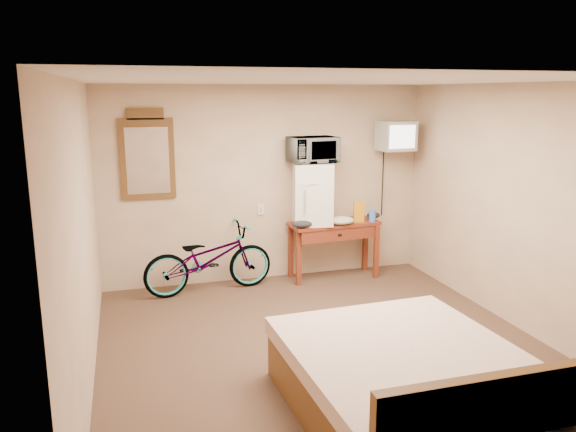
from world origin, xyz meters
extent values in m
plane|color=#442F22|center=(0.00, 0.00, 0.00)|extent=(4.60, 4.60, 0.00)
plane|color=silver|center=(0.00, 0.00, 2.50)|extent=(4.60, 4.60, 0.00)
cube|color=tan|center=(0.00, 2.30, 1.25)|extent=(4.20, 0.04, 2.50)
cube|color=tan|center=(0.00, -2.30, 1.25)|extent=(4.20, 0.04, 2.50)
cube|color=tan|center=(-2.10, 0.00, 1.25)|extent=(0.04, 4.60, 2.50)
cube|color=tan|center=(2.10, 0.00, 1.25)|extent=(0.04, 4.60, 2.50)
cube|color=white|center=(-0.08, 2.29, 0.92)|extent=(0.08, 0.01, 0.13)
cube|color=maroon|center=(0.84, 2.04, 0.73)|extent=(1.20, 0.55, 0.04)
cube|color=maroon|center=(0.30, 1.86, 0.35)|extent=(0.06, 0.06, 0.71)
cube|color=maroon|center=(1.37, 1.86, 0.35)|extent=(0.06, 0.06, 0.71)
cube|color=maroon|center=(0.30, 2.22, 0.35)|extent=(0.06, 0.06, 0.71)
cube|color=maroon|center=(1.37, 2.22, 0.35)|extent=(0.06, 0.06, 0.71)
cube|color=maroon|center=(0.84, 1.84, 0.63)|extent=(1.05, 0.13, 0.16)
cube|color=black|center=(0.84, 1.83, 0.63)|extent=(0.05, 0.02, 0.03)
cube|color=white|center=(0.54, 2.04, 1.14)|extent=(0.56, 0.55, 0.79)
cube|color=#A7A8A2|center=(0.54, 1.81, 1.30)|extent=(0.48, 0.01, 0.00)
cylinder|color=#A7A8A2|center=(0.36, 1.81, 1.10)|extent=(0.02, 0.02, 0.28)
imported|color=white|center=(0.54, 2.04, 1.70)|extent=(0.63, 0.46, 0.32)
cube|color=orange|center=(1.15, 1.97, 0.88)|extent=(0.15, 0.10, 0.26)
cylinder|color=#4674EF|center=(1.33, 1.93, 0.83)|extent=(0.09, 0.09, 0.15)
ellipsoid|color=beige|center=(0.89, 1.90, 0.80)|extent=(0.33, 0.25, 0.10)
ellipsoid|color=black|center=(0.35, 1.87, 0.80)|extent=(0.26, 0.20, 0.10)
ellipsoid|color=black|center=(1.43, 2.11, 0.79)|extent=(0.18, 0.15, 0.08)
cube|color=black|center=(1.67, 2.28, 1.76)|extent=(0.14, 0.02, 0.14)
cylinder|color=black|center=(1.67, 2.24, 1.76)|extent=(0.05, 0.30, 0.05)
cube|color=#A7A8A2|center=(1.67, 2.02, 1.85)|extent=(0.46, 0.39, 0.38)
cube|color=white|center=(1.67, 1.83, 1.85)|extent=(0.36, 0.03, 0.29)
cube|color=black|center=(1.67, 2.21, 1.85)|extent=(0.27, 0.02, 0.24)
cube|color=brown|center=(-1.47, 2.27, 1.62)|extent=(0.64, 0.04, 0.97)
cube|color=brown|center=(-1.47, 2.27, 2.16)|extent=(0.43, 0.04, 0.14)
cube|color=white|center=(-1.47, 2.25, 1.60)|extent=(0.50, 0.01, 0.79)
imported|color=black|center=(-0.82, 1.95, 0.42)|extent=(1.65, 0.75, 0.84)
cube|color=brown|center=(0.20, -1.30, 0.20)|extent=(1.70, 2.21, 0.40)
cube|color=beige|center=(0.20, -1.30, 0.45)|extent=(1.74, 2.25, 0.14)
cube|color=brown|center=(0.20, -2.26, 0.55)|extent=(1.61, 0.08, 0.70)
ellipsoid|color=white|center=(-0.17, -1.95, 0.58)|extent=(0.57, 0.35, 0.20)
ellipsoid|color=white|center=(0.58, -1.95, 0.58)|extent=(0.57, 0.35, 0.20)
camera|label=1|loc=(-1.75, -4.61, 2.40)|focal=35.00mm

